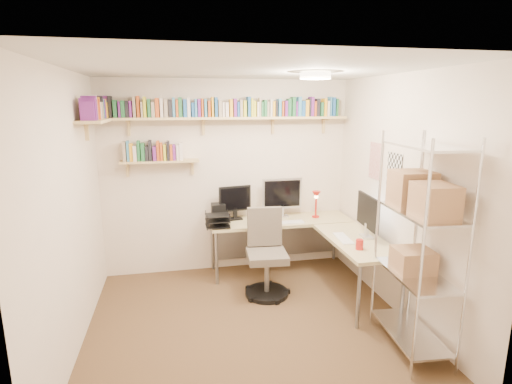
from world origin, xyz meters
TOP-DOWN VIEW (x-y plane):
  - ground at (0.00, 0.00)m, footprint 3.20×3.20m
  - room_shell at (0.00, 0.00)m, footprint 3.24×3.04m
  - wall_shelves at (-0.44, 1.30)m, footprint 3.12×1.09m
  - corner_desk at (0.70, 0.98)m, footprint 1.91×1.86m
  - office_chair at (0.32, 0.63)m, footprint 0.53×0.54m
  - wire_rack at (1.36, -0.68)m, footprint 0.49×0.88m

SIDE VIEW (x-z plane):
  - ground at x=0.00m, z-range 0.00..0.00m
  - office_chair at x=0.32m, z-range -0.08..0.93m
  - corner_desk at x=0.70m, z-range 0.09..1.33m
  - wire_rack at x=1.36m, z-range 0.24..2.19m
  - room_shell at x=0.00m, z-range 0.29..2.81m
  - wall_shelves at x=-0.44m, z-range 1.63..2.42m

